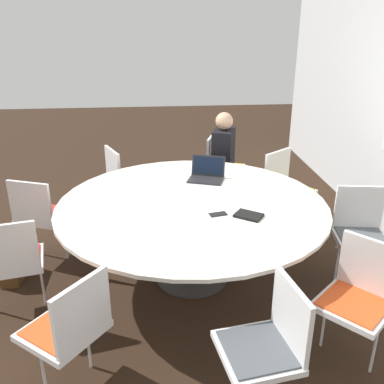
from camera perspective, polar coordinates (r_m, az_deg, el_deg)
The scene contains 16 objects.
ground_plane at distance 4.00m, azimuth -0.00°, elevation -11.31°, with size 16.00×16.00×0.00m, color black.
conference_table at distance 3.67m, azimuth -0.00°, elevation -2.53°, with size 2.29×2.29×0.75m.
chair_0 at distance 5.34m, azimuth 3.87°, elevation 3.79°, with size 0.55×0.54×0.86m.
chair_1 at distance 4.94m, azimuth -8.99°, elevation 1.96°, with size 0.57×0.56×0.86m.
chair_2 at distance 4.27m, azimuth -19.56°, elevation -2.49°, with size 0.55×0.56×0.86m.
chair_3 at distance 3.57m, azimuth -22.87°, elevation -8.10°, with size 0.50×0.52×0.86m.
chair_4 at distance 2.77m, azimuth -15.99°, elevation -16.63°, with size 0.61×0.60×0.86m.
chair_5 at distance 2.61m, azimuth 10.16°, elevation -18.83°, with size 0.50×0.49×0.86m.
chair_6 at distance 3.13m, azimuth 21.38°, elevation -12.38°, with size 0.61×0.61×0.86m.
chair_7 at distance 3.99m, azimuth 21.58°, elevation -4.56°, with size 0.48×0.50×0.86m.
chair_8 at distance 4.80m, azimuth 12.37°, elevation 1.09°, with size 0.60×0.60×0.86m.
person_0 at distance 5.04m, azimuth 4.36°, elevation 4.95°, with size 0.41×0.34×1.21m.
laptop at distance 4.16m, azimuth 1.99°, elevation 2.45°, with size 0.35×0.39×0.21m.
spiral_notebook at distance 3.42m, azimuth 7.56°, elevation -3.11°, with size 0.24×0.26×0.02m.
cell_phone at distance 3.43m, azimuth 3.50°, elevation -2.97°, with size 0.10×0.15×0.01m.
handbag at distance 4.25m, azimuth -22.71°, elevation -8.85°, with size 0.36×0.16×0.28m.
Camera 1 is at (3.31, -0.31, 2.23)m, focal length 40.00 mm.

